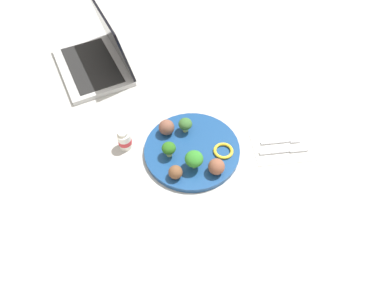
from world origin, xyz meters
The scene contains 14 objects.
ground_plane centered at (0.00, 0.00, 0.00)m, with size 4.00×4.00×0.00m, color #B2B2AD.
plate centered at (0.00, 0.00, 0.01)m, with size 0.28×0.28×0.02m, color navy.
broccoli_floret_back_left centered at (-0.01, 0.07, 0.04)m, with size 0.04×0.04×0.05m.
broccoli_floret_mid_left centered at (-0.07, -0.02, 0.05)m, with size 0.04×0.04×0.05m.
broccoli_floret_front_right centered at (0.00, -0.06, 0.05)m, with size 0.05×0.05×0.06m.
meatball_mid_right centered at (-0.07, 0.07, 0.04)m, with size 0.05×0.05×0.05m, color brown.
meatball_far_rim centered at (0.06, -0.09, 0.04)m, with size 0.05×0.05×0.05m, color brown.
meatball_center centered at (-0.05, -0.09, 0.04)m, with size 0.04×0.04×0.04m, color brown.
pepper_ring_back_left centered at (0.09, -0.02, 0.02)m, with size 0.06×0.06×0.01m, color yellow.
napkin centered at (0.27, -0.01, 0.00)m, with size 0.17×0.12×0.01m, color white.
fork centered at (0.27, 0.01, 0.01)m, with size 0.12×0.02×0.01m.
knife centered at (0.28, -0.02, 0.01)m, with size 0.15×0.02×0.01m.
yogurt_bottle centered at (-0.19, 0.04, 0.03)m, with size 0.04×0.04×0.07m.
laptop centered at (-0.31, 0.42, 0.04)m, with size 0.33×0.38×0.21m.
Camera 1 is at (-0.05, -0.58, 0.78)m, focal length 30.83 mm.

